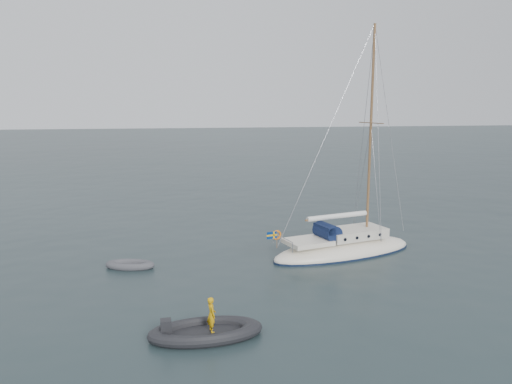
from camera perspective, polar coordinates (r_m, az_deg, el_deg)
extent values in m
plane|color=black|center=(28.11, 3.30, -7.12)|extent=(300.00, 300.00, 0.00)
ellipsoid|color=white|center=(28.49, 9.97, -6.72)|extent=(8.71, 2.71, 1.45)
cube|color=silver|center=(28.46, 11.31, -4.69)|extent=(3.48, 1.84, 0.53)
cube|color=white|center=(27.55, 5.47, -5.36)|extent=(2.32, 1.84, 0.24)
cylinder|color=#0F1A3C|center=(27.79, 7.89, -4.38)|extent=(0.93, 1.60, 0.93)
cube|color=#0F1A3C|center=(27.68, 7.52, -4.02)|extent=(0.44, 1.60, 0.39)
cylinder|color=brown|center=(27.93, 13.38, 6.48)|extent=(0.15, 0.15, 11.61)
cylinder|color=brown|center=(27.91, 13.42, 7.66)|extent=(0.05, 2.13, 0.05)
cylinder|color=brown|center=(27.81, 9.16, -2.77)|extent=(4.07, 0.10, 0.10)
cylinder|color=silver|center=(27.80, 9.16, -2.68)|extent=(3.78, 0.27, 0.27)
cylinder|color=gray|center=(27.07, 2.32, -4.69)|extent=(0.04, 2.13, 0.04)
torus|color=orange|center=(27.61, 1.95, -4.40)|extent=(0.52, 0.10, 0.52)
cylinder|color=brown|center=(27.02, 1.61, -4.93)|extent=(0.03, 0.03, 0.87)
cube|color=navy|center=(26.89, 1.01, -4.36)|extent=(0.58, 0.02, 0.37)
cube|color=#E2A00C|center=(26.89, 1.01, -4.36)|extent=(0.60, 0.03, 0.09)
cube|color=#E2A00C|center=(26.91, 1.23, -4.35)|extent=(0.09, 0.03, 0.39)
cylinder|color=black|center=(28.88, 8.30, -4.39)|extent=(0.17, 0.06, 0.17)
cylinder|color=black|center=(27.18, 9.56, -5.34)|extent=(0.17, 0.06, 0.17)
cylinder|color=black|center=(29.13, 9.75, -4.30)|extent=(0.17, 0.06, 0.17)
cylinder|color=black|center=(27.45, 11.09, -5.23)|extent=(0.17, 0.06, 0.17)
cylinder|color=black|center=(29.40, 11.17, -4.21)|extent=(0.17, 0.06, 0.17)
cylinder|color=black|center=(27.74, 12.58, -5.13)|extent=(0.17, 0.06, 0.17)
cylinder|color=black|center=(29.69, 12.57, -4.12)|extent=(0.17, 0.06, 0.17)
cylinder|color=black|center=(28.05, 14.04, -5.02)|extent=(0.17, 0.06, 0.17)
cube|color=#48474D|center=(26.60, -14.20, -8.18)|extent=(1.55, 0.64, 0.09)
cube|color=black|center=(18.72, -5.76, -15.77)|extent=(2.59, 1.08, 0.13)
cube|color=black|center=(18.53, -10.25, -15.02)|extent=(0.38, 0.38, 0.65)
imported|color=#CB920A|center=(18.44, -5.11, -13.79)|extent=(0.38, 0.52, 1.30)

